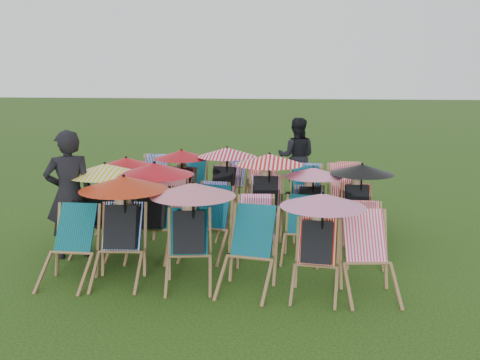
# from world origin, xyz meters

# --- Properties ---
(ground) EXTENTS (100.00, 100.00, 0.00)m
(ground) POSITION_xyz_m (0.00, 0.00, 0.00)
(ground) COLOR #17330B
(ground) RESTS_ON ground
(deckchair_0) EXTENTS (0.65, 0.91, 0.98)m
(deckchair_0) POSITION_xyz_m (-1.91, -2.29, 0.49)
(deckchair_0) COLOR olive
(deckchair_0) RESTS_ON ground
(deckchair_1) EXTENTS (1.17, 1.25, 1.39)m
(deckchair_1) POSITION_xyz_m (-1.25, -2.12, 0.74)
(deckchair_1) COLOR olive
(deckchair_1) RESTS_ON ground
(deckchair_2) EXTENTS (1.12, 1.21, 1.33)m
(deckchair_2) POSITION_xyz_m (-0.32, -2.14, 0.70)
(deckchair_2) COLOR olive
(deckchair_2) RESTS_ON ground
(deckchair_3) EXTENTS (0.81, 1.03, 1.02)m
(deckchair_3) POSITION_xyz_m (0.46, -2.26, 0.51)
(deckchair_3) COLOR olive
(deckchair_3) RESTS_ON ground
(deckchair_4) EXTENTS (1.07, 1.12, 1.27)m
(deckchair_4) POSITION_xyz_m (1.33, -2.27, 0.67)
(deckchair_4) COLOR olive
(deckchair_4) RESTS_ON ground
(deckchair_5) EXTENTS (0.78, 1.00, 1.00)m
(deckchair_5) POSITION_xyz_m (1.96, -2.27, 0.50)
(deckchair_5) COLOR olive
(deckchair_5) RESTS_ON ground
(deckchair_6) EXTENTS (1.15, 1.21, 1.37)m
(deckchair_6) POSITION_xyz_m (-1.93, -1.04, 0.72)
(deckchair_6) COLOR olive
(deckchair_6) RESTS_ON ground
(deckchair_7) EXTENTS (1.18, 1.25, 1.40)m
(deckchair_7) POSITION_xyz_m (-1.13, -1.10, 0.74)
(deckchair_7) COLOR olive
(deckchair_7) RESTS_ON ground
(deckchair_8) EXTENTS (0.79, 1.01, 1.01)m
(deckchair_8) POSITION_xyz_m (-0.29, -1.04, 0.50)
(deckchair_8) COLOR olive
(deckchair_8) RESTS_ON ground
(deckchair_9) EXTENTS (0.68, 0.89, 0.91)m
(deckchair_9) POSITION_xyz_m (0.46, -1.12, 0.45)
(deckchair_9) COLOR olive
(deckchair_9) RESTS_ON ground
(deckchair_10) EXTENTS (0.66, 0.87, 0.89)m
(deckchair_10) POSITION_xyz_m (1.13, -1.03, 0.45)
(deckchair_10) COLOR olive
(deckchair_10) RESTS_ON ground
(deckchair_11) EXTENTS (0.58, 0.79, 0.84)m
(deckchair_11) POSITION_xyz_m (2.04, -1.05, 0.42)
(deckchair_11) COLOR olive
(deckchair_11) RESTS_ON ground
(deckchair_12) EXTENTS (1.08, 1.15, 1.28)m
(deckchair_12) POSITION_xyz_m (-1.99, 0.13, 0.68)
(deckchair_12) COLOR olive
(deckchair_12) RESTS_ON ground
(deckchair_13) EXTENTS (0.81, 1.01, 0.98)m
(deckchair_13) POSITION_xyz_m (-1.12, 0.08, 0.49)
(deckchair_13) COLOR olive
(deckchair_13) RESTS_ON ground
(deckchair_14) EXTENTS (0.69, 0.87, 0.86)m
(deckchair_14) POSITION_xyz_m (-0.45, -0.01, 0.43)
(deckchair_14) COLOR olive
(deckchair_14) RESTS_ON ground
(deckchair_15) EXTENTS (1.16, 1.21, 1.38)m
(deckchair_15) POSITION_xyz_m (0.51, 0.19, 0.73)
(deckchair_15) COLOR olive
(deckchair_15) RESTS_ON ground
(deckchair_16) EXTENTS (0.99, 1.02, 1.17)m
(deckchair_16) POSITION_xyz_m (1.26, 0.13, 0.62)
(deckchair_16) COLOR olive
(deckchair_16) RESTS_ON ground
(deckchair_17) EXTENTS (1.05, 1.10, 1.25)m
(deckchair_17) POSITION_xyz_m (2.06, 0.09, 0.66)
(deckchair_17) COLOR olive
(deckchair_17) RESTS_ON ground
(deckchair_18) EXTENTS (0.63, 0.81, 0.82)m
(deckchair_18) POSITION_xyz_m (-1.99, 1.18, 0.41)
(deckchair_18) COLOR olive
(deckchair_18) RESTS_ON ground
(deckchair_19) EXTENTS (1.07, 1.14, 1.26)m
(deckchair_19) POSITION_xyz_m (-1.27, 1.27, 0.67)
(deckchair_19) COLOR olive
(deckchair_19) RESTS_ON ground
(deckchair_20) EXTENTS (1.12, 1.18, 1.33)m
(deckchair_20) POSITION_xyz_m (-0.38, 1.26, 0.70)
(deckchair_20) COLOR olive
(deckchair_20) RESTS_ON ground
(deckchair_21) EXTENTS (0.68, 0.92, 0.96)m
(deckchair_21) POSITION_xyz_m (0.37, 1.15, 0.48)
(deckchair_21) COLOR olive
(deckchair_21) RESTS_ON ground
(deckchair_22) EXTENTS (0.68, 0.92, 0.96)m
(deckchair_22) POSITION_xyz_m (1.20, 1.19, 0.48)
(deckchair_22) COLOR olive
(deckchair_22) RESTS_ON ground
(deckchair_23) EXTENTS (0.79, 1.02, 1.03)m
(deckchair_23) POSITION_xyz_m (1.96, 1.19, 0.51)
(deckchair_23) COLOR olive
(deckchair_23) RESTS_ON ground
(deckchair_24) EXTENTS (0.67, 0.92, 0.97)m
(deckchair_24) POSITION_xyz_m (-2.06, 2.29, 0.49)
(deckchair_24) COLOR olive
(deckchair_24) RESTS_ON ground
(deckchair_25) EXTENTS (0.60, 0.83, 0.88)m
(deckchair_25) POSITION_xyz_m (-1.21, 2.31, 0.44)
(deckchair_25) COLOR olive
(deckchair_25) RESTS_ON ground
(deckchair_26) EXTENTS (0.66, 0.86, 0.88)m
(deckchair_26) POSITION_xyz_m (-0.36, 2.35, 0.44)
(deckchair_26) COLOR olive
(deckchair_26) RESTS_ON ground
(deckchair_27) EXTENTS (0.69, 0.88, 0.88)m
(deckchair_27) POSITION_xyz_m (0.35, 2.35, 0.44)
(deckchair_27) COLOR olive
(deckchair_27) RESTS_ON ground
(deckchair_28) EXTENTS (0.69, 0.86, 0.84)m
(deckchair_28) POSITION_xyz_m (1.22, 2.33, 0.42)
(deckchair_28) COLOR olive
(deckchair_28) RESTS_ON ground
(deckchair_29) EXTENTS (0.60, 0.82, 0.87)m
(deckchair_29) POSITION_xyz_m (2.08, 2.40, 0.43)
(deckchair_29) COLOR olive
(deckchair_29) RESTS_ON ground
(person_left) EXTENTS (0.84, 0.74, 1.92)m
(person_left) POSITION_xyz_m (-2.30, -1.32, 0.96)
(person_left) COLOR black
(person_left) RESTS_ON ground
(person_rear) EXTENTS (0.88, 0.70, 1.76)m
(person_rear) POSITION_xyz_m (0.98, 3.28, 0.88)
(person_rear) COLOR black
(person_rear) RESTS_ON ground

